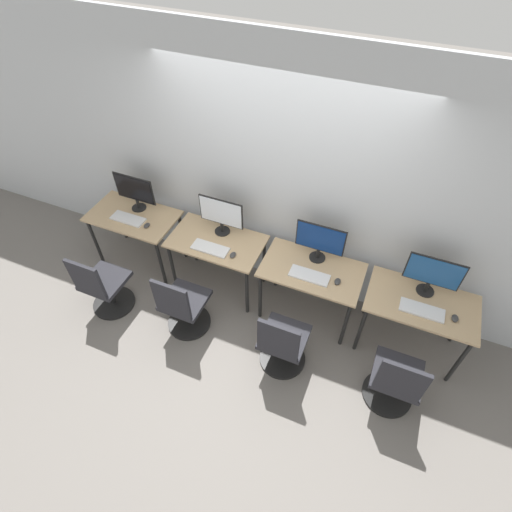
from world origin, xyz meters
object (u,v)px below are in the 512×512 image
Objects in this scene: keyboard_far_right at (422,310)px; monitor_far_left at (135,191)px; office_chair_far_left at (103,288)px; monitor_left at (221,214)px; monitor_far_right at (433,274)px; monitor_right at (320,240)px; mouse_far_right at (455,318)px; office_chair_left at (183,307)px; keyboard_right at (309,276)px; office_chair_far_right at (395,382)px; keyboard_left at (210,248)px; mouse_left at (233,255)px; mouse_right at (338,281)px; office_chair_right at (282,345)px; mouse_far_left at (147,225)px; keyboard_far_left at (128,219)px.

monitor_far_left is at bearing 175.74° from keyboard_far_right.
monitor_left is (1.02, 0.97, 0.63)m from office_chair_far_left.
office_chair_far_left is 3.41m from monitor_far_right.
mouse_far_right is (1.39, -0.26, -0.24)m from monitor_right.
keyboard_right is (1.17, 0.60, 0.39)m from office_chair_left.
office_chair_far_right is at bearing -14.54° from monitor_far_left.
monitor_left is at bearing 43.59° from office_chair_far_left.
keyboard_left is at bearing -178.96° from keyboard_far_right.
mouse_left is 0.10× the size of office_chair_far_right.
monitor_far_right reaches higher than office_chair_left.
keyboard_right is 4.50× the size of mouse_right.
monitor_far_right is at bearing -0.10° from monitor_left.
office_chair_far_left and office_chair_right have the same top height.
monitor_left is at bearing 90.00° from keyboard_left.
office_chair_left is at bearing 179.01° from office_chair_right.
keyboard_left is 1.17m from monitor_right.
monitor_far_right is 0.44m from mouse_far_right.
office_chair_far_right is at bearing -95.52° from keyboard_far_right.
mouse_left is at bearing -11.83° from monitor_far_left.
mouse_far_left is 3.05m from office_chair_far_right.
office_chair_far_right is at bearing 2.09° from office_chair_far_left.
keyboard_far_left is 0.80× the size of monitor_right.
mouse_right is at bearing 23.61° from office_chair_left.
monitor_far_right reaches higher than mouse_far_left.
monitor_far_left is at bearing 140.46° from office_chair_left.
monitor_left and monitor_far_right have the same top height.
monitor_right is at bearing 169.25° from mouse_far_right.
keyboard_far_left is 1.26m from office_chair_left.
office_chair_far_left is 1.75× the size of monitor_left.
keyboard_far_left is at bearing -167.71° from monitor_left.
office_chair_left is 2.21m from office_chair_far_right.
keyboard_far_right is at bearing 12.45° from office_chair_far_left.
mouse_far_right is at bearing -0.68° from mouse_right.
office_chair_far_left is at bearing -163.28° from monitor_far_right.
office_chair_right is at bearing -142.37° from monitor_far_right.
office_chair_left reaches higher than keyboard_left.
keyboard_right is (0.00, -0.28, -0.24)m from monitor_right.
monitor_right reaches higher than mouse_left.
office_chair_far_right is (-0.06, -0.59, -0.39)m from keyboard_far_right.
office_chair_right is (-0.32, -0.65, -0.40)m from mouse_right.
monitor_left is 2.22m from keyboard_far_right.
mouse_far_left is at bearing 141.39° from office_chair_left.
monitor_far_right is at bearing 16.72° from office_chair_far_left.
monitor_far_left is 1.00× the size of monitor_right.
keyboard_left is 0.69m from office_chair_left.
keyboard_far_left is at bearing -179.77° from mouse_right.
office_chair_right is (1.12, -0.02, 0.00)m from office_chair_left.
office_chair_far_right is at bearing -14.53° from keyboard_left.
keyboard_left is (1.02, 0.67, 0.39)m from office_chair_far_left.
office_chair_left is at bearing -94.59° from monitor_left.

